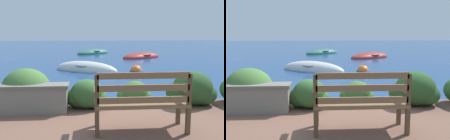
# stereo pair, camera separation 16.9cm
# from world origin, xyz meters

# --- Properties ---
(ground_plane) EXTENTS (80.00, 80.00, 0.00)m
(ground_plane) POSITION_xyz_m (0.00, 0.00, 0.00)
(ground_plane) COLOR navy
(park_bench) EXTENTS (1.39, 0.48, 0.93)m
(park_bench) POSITION_xyz_m (0.40, -1.66, 0.70)
(park_bench) COLOR brown
(park_bench) RESTS_ON patio_terrace
(stone_wall) EXTENTS (1.48, 0.39, 0.53)m
(stone_wall) POSITION_xyz_m (-1.49, -0.63, 0.49)
(stone_wall) COLOR slate
(stone_wall) RESTS_ON patio_terrace
(hedge_clump_left) EXTENTS (1.15, 0.83, 0.78)m
(hedge_clump_left) POSITION_xyz_m (-1.62, -0.32, 0.56)
(hedge_clump_left) COLOR #426B33
(hedge_clump_left) RESTS_ON patio_terrace
(hedge_clump_centre) EXTENTS (0.83, 0.60, 0.56)m
(hedge_clump_centre) POSITION_xyz_m (-0.43, -0.42, 0.46)
(hedge_clump_centre) COLOR #2D5628
(hedge_clump_centre) RESTS_ON patio_terrace
(hedge_clump_right) EXTENTS (0.71, 0.51, 0.48)m
(hedge_clump_right) POSITION_xyz_m (0.54, -0.24, 0.43)
(hedge_clump_right) COLOR #38662D
(hedge_clump_right) RESTS_ON patio_terrace
(hedge_clump_far_right) EXTENTS (1.01, 0.73, 0.69)m
(hedge_clump_far_right) POSITION_xyz_m (1.70, -0.36, 0.52)
(hedge_clump_far_right) COLOR #284C23
(hedge_clump_far_right) RESTS_ON patio_terrace
(rowboat_nearest) EXTENTS (3.05, 2.30, 0.75)m
(rowboat_nearest) POSITION_xyz_m (-0.61, 5.51, 0.06)
(rowboat_nearest) COLOR silver
(rowboat_nearest) RESTS_ON ground_plane
(rowboat_mid) EXTENTS (3.20, 2.72, 0.62)m
(rowboat_mid) POSITION_xyz_m (2.86, 10.74, 0.05)
(rowboat_mid) COLOR #9E2D28
(rowboat_mid) RESTS_ON ground_plane
(rowboat_far) EXTENTS (2.93, 2.67, 0.65)m
(rowboat_far) POSITION_xyz_m (-0.24, 13.86, 0.06)
(rowboat_far) COLOR #336B5B
(rowboat_far) RESTS_ON ground_plane
(mooring_buoy) EXTENTS (0.55, 0.55, 0.50)m
(mooring_buoy) POSITION_xyz_m (1.47, 4.78, 0.09)
(mooring_buoy) COLOR orange
(mooring_buoy) RESTS_ON ground_plane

